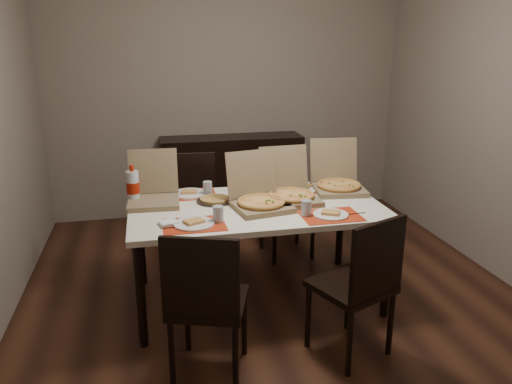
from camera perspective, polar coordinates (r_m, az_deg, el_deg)
The scene contains 20 objects.
ground at distance 3.97m, azimuth 1.84°, elevation -11.60°, with size 3.80×4.00×0.02m, color #412114.
room_walls at distance 3.91m, azimuth 0.48°, elevation 14.71°, with size 3.84×4.02×2.62m.
sideboard at distance 5.42m, azimuth -2.74°, elevation 1.65°, with size 1.50×0.40×0.90m, color black.
dining_table at distance 3.62m, azimuth 0.00°, elevation -2.52°, with size 1.80×1.00×0.75m.
chair_near_left at distance 2.85m, azimuth -5.77°, elevation -12.13°, with size 0.53×0.53×0.93m.
chair_near_right at distance 3.09m, azimuth 11.84°, elevation -10.00°, with size 0.55×0.55×0.93m.
chair_far_left at distance 4.45m, azimuth -7.21°, elevation -1.16°, with size 0.44×0.44×0.93m.
chair_far_right at distance 4.53m, azimuth 3.24°, elevation -0.73°, with size 0.46×0.46×0.93m.
setting_near_left at distance 3.25m, azimuth -6.74°, elevation -3.35°, with size 0.43×0.30×0.11m.
setting_near_right at distance 3.41m, azimuth 7.76°, elevation -2.38°, with size 0.46×0.30×0.11m.
setting_far_left at distance 3.86m, azimuth -7.39°, elevation -0.04°, with size 0.45×0.30×0.11m.
setting_far_right at distance 3.96m, azimuth 4.70°, elevation 0.54°, with size 0.50×0.30×0.11m.
napkin_loose at distance 3.56m, azimuth 0.79°, elevation -1.56°, with size 0.12×0.11×0.02m, color white.
pizza_box_center at distance 3.53m, azimuth 0.40°, elevation -0.88°, with size 0.44×0.48×0.38m.
pizza_box_right at distance 3.98m, azimuth 9.33°, elevation 1.01°, with size 0.43×0.46×0.38m.
pizza_box_left at distance 3.72m, azimuth -11.62°, elevation -0.27°, with size 0.38×0.42×0.36m.
pizza_box_extra at distance 3.69m, azimuth 3.91°, elevation -0.11°, with size 0.40×0.44×0.38m.
faina_plate at distance 3.68m, azimuth -4.75°, elevation -0.90°, with size 0.27×0.27×0.03m.
dip_bowl at distance 3.78m, azimuth 0.93°, elevation -0.31°, with size 0.13×0.13×0.03m, color white.
soda_bottle at distance 3.73m, azimuth -13.89°, elevation 0.58°, with size 0.09×0.09×0.28m.
Camera 1 is at (-0.87, -3.37, 1.91)m, focal length 35.00 mm.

